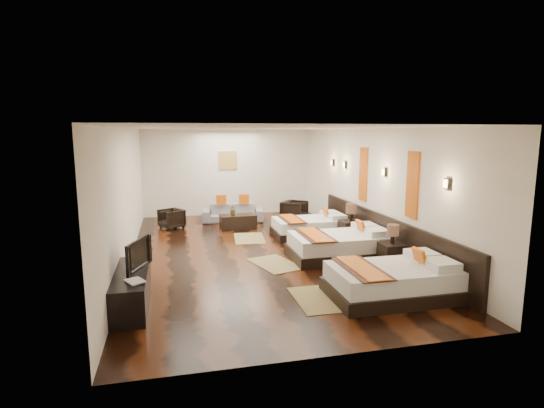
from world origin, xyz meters
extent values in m
cube|color=black|center=(0.00, 0.00, 0.00)|extent=(5.50, 9.50, 0.01)
cube|color=white|center=(0.00, 0.00, 2.80)|extent=(5.50, 9.50, 0.01)
cube|color=silver|center=(0.00, 4.75, 1.40)|extent=(5.50, 0.01, 2.80)
cube|color=silver|center=(-2.75, 0.00, 1.40)|extent=(0.01, 9.50, 2.80)
cube|color=silver|center=(2.75, 0.00, 1.40)|extent=(0.01, 9.50, 2.80)
cube|color=black|center=(2.71, -0.80, 0.45)|extent=(0.08, 6.60, 0.90)
cube|color=black|center=(1.67, -3.16, 0.11)|extent=(2.09, 1.29, 0.22)
cube|color=white|center=(1.67, -3.16, 0.37)|extent=(1.99, 1.19, 0.30)
cube|color=#DB5F0F|center=(2.17, -3.16, 0.64)|extent=(0.16, 0.32, 0.32)
cube|color=#38190F|center=(1.12, -3.16, 0.53)|extent=(0.55, 1.31, 0.02)
cube|color=#DB5F0F|center=(1.12, -3.16, 0.54)|extent=(0.38, 1.31, 0.02)
cube|color=black|center=(1.67, -0.85, 0.11)|extent=(2.13, 1.32, 0.22)
cube|color=white|center=(1.67, -0.85, 0.38)|extent=(2.03, 1.22, 0.30)
cube|color=#DB5F0F|center=(2.18, -0.85, 0.65)|extent=(0.16, 0.32, 0.33)
cube|color=#38190F|center=(1.11, -0.85, 0.54)|extent=(0.56, 1.34, 0.02)
cube|color=#DB5F0F|center=(1.11, -0.85, 0.55)|extent=(0.39, 1.34, 0.02)
cube|color=black|center=(1.67, 1.18, 0.10)|extent=(1.91, 1.18, 0.20)
cube|color=white|center=(1.67, 1.18, 0.34)|extent=(1.82, 1.09, 0.27)
cube|color=#DB5F0F|center=(2.12, 1.18, 0.58)|extent=(0.14, 0.29, 0.29)
cube|color=#38190F|center=(1.17, 1.18, 0.48)|extent=(0.50, 1.20, 0.02)
cube|color=#DB5F0F|center=(1.17, 1.18, 0.50)|extent=(0.35, 1.20, 0.02)
cube|color=black|center=(2.44, -1.75, 0.25)|extent=(0.45, 0.45, 0.50)
cylinder|color=black|center=(2.44, -1.75, 0.60)|extent=(0.08, 0.08, 0.20)
cylinder|color=#3F2619|center=(2.44, -1.75, 0.78)|extent=(0.24, 0.24, 0.22)
cube|color=black|center=(2.44, 0.31, 0.28)|extent=(0.50, 0.50, 0.55)
cylinder|color=black|center=(2.44, 0.31, 0.66)|extent=(0.09, 0.09, 0.22)
cylinder|color=#3F2619|center=(2.44, 0.31, 0.86)|extent=(0.27, 0.27, 0.24)
cube|color=olive|center=(0.44, -3.00, 0.01)|extent=(0.75, 1.20, 0.01)
cube|color=olive|center=(0.21, -0.97, 0.01)|extent=(1.07, 1.37, 0.01)
cube|color=olive|center=(0.07, 1.29, 0.01)|extent=(0.87, 1.27, 0.01)
cube|color=black|center=(-2.50, -2.56, 0.28)|extent=(0.50, 1.80, 0.55)
imported|color=black|center=(-2.45, -2.42, 0.80)|extent=(0.41, 0.84, 0.49)
imported|color=black|center=(-2.50, -3.11, 0.56)|extent=(0.34, 0.38, 0.03)
imported|color=brown|center=(-2.50, -1.84, 0.70)|extent=(0.30, 0.30, 0.31)
imported|color=slate|center=(-0.03, 3.54, 0.27)|extent=(1.91, 0.94, 0.54)
imported|color=black|center=(-1.87, 2.99, 0.28)|extent=(0.82, 0.81, 0.55)
imported|color=black|center=(1.81, 3.12, 0.32)|extent=(0.97, 0.97, 0.64)
cube|color=black|center=(-0.03, 2.49, 0.20)|extent=(1.02, 0.55, 0.40)
imported|color=#29521B|center=(-0.15, 2.57, 0.54)|extent=(0.27, 0.23, 0.29)
cube|color=#D86014|center=(2.73, -1.90, 1.70)|extent=(0.04, 0.40, 1.30)
cube|color=#D86014|center=(2.73, 0.30, 1.70)|extent=(0.04, 0.40, 1.30)
cube|color=black|center=(2.71, -3.00, 1.85)|extent=(0.06, 0.12, 0.18)
cube|color=#FFD18C|center=(2.68, -3.00, 1.85)|extent=(0.02, 0.10, 0.14)
cube|color=black|center=(2.71, -0.80, 1.85)|extent=(0.06, 0.12, 0.18)
cube|color=#FFD18C|center=(2.68, -0.80, 1.85)|extent=(0.02, 0.10, 0.14)
cube|color=black|center=(2.71, 1.40, 1.85)|extent=(0.06, 0.12, 0.18)
cube|color=#FFD18C|center=(2.68, 1.40, 1.85)|extent=(0.02, 0.10, 0.14)
cube|color=black|center=(2.71, 2.30, 1.85)|extent=(0.06, 0.12, 0.18)
cube|color=#FFD18C|center=(2.68, 2.30, 1.85)|extent=(0.02, 0.10, 0.14)
cube|color=#AD873F|center=(0.00, 4.73, 1.80)|extent=(0.60, 0.04, 0.60)
camera|label=1|loc=(-1.83, -9.32, 2.71)|focal=28.31mm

